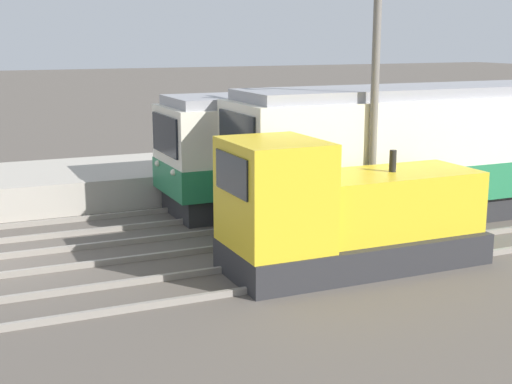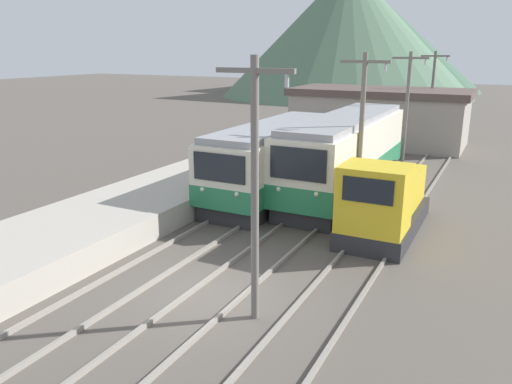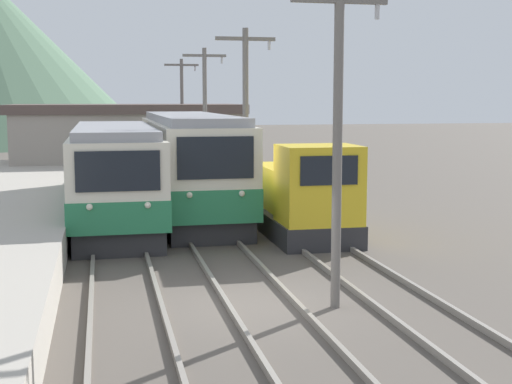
% 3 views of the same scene
% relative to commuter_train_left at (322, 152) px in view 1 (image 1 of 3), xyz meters
% --- Properties ---
extents(track_right, '(1.54, 60.00, 0.14)m').
position_rel_commuter_train_left_xyz_m(track_right, '(5.80, -9.92, -1.54)').
color(track_right, gray).
rests_on(track_right, ground).
extents(commuter_train_left, '(2.84, 10.17, 3.45)m').
position_rel_commuter_train_left_xyz_m(commuter_train_left, '(0.00, 0.00, 0.00)').
color(commuter_train_left, '#28282B').
rests_on(commuter_train_left, ground).
extents(commuter_train_center, '(2.84, 12.24, 3.77)m').
position_rel_commuter_train_left_xyz_m(commuter_train_center, '(2.80, 2.06, 0.14)').
color(commuter_train_center, '#28282B').
rests_on(commuter_train_center, ground).
extents(shunting_locomotive, '(2.40, 5.99, 3.00)m').
position_rel_commuter_train_left_xyz_m(shunting_locomotive, '(5.80, -2.69, -0.41)').
color(shunting_locomotive, '#28282B').
rests_on(shunting_locomotive, ground).
extents(catenary_mast_mid, '(2.00, 0.20, 6.65)m').
position_rel_commuter_train_left_xyz_m(catenary_mast_mid, '(4.31, -0.97, 2.03)').
color(catenary_mast_mid, slate).
rests_on(catenary_mast_mid, ground).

